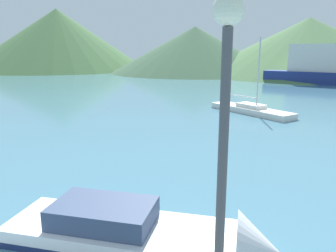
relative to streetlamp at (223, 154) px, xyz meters
The scene contains 6 objects.
streetlamp is the anchor object (origin of this frame).
motorboat_near 6.14m from the streetlamp, 123.02° to the left, with size 8.01×2.98×2.10m.
sailboat_inner 26.21m from the streetlamp, 94.49° to the left, with size 7.85×6.47×6.57m.
hill_west 99.93m from the streetlamp, 128.61° to the left, with size 51.08×51.08×17.09m.
hill_central 79.94m from the streetlamp, 105.24° to the left, with size 41.72×41.72×11.21m.
hill_east 80.13m from the streetlamp, 86.41° to the left, with size 52.11×52.11×12.76m.
Camera 1 is at (7.02, -3.38, 5.47)m, focal length 35.00 mm.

